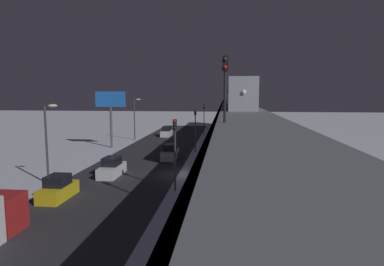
{
  "coord_description": "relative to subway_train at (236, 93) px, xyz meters",
  "views": [
    {
      "loc": [
        -4.79,
        33.91,
        8.66
      ],
      "look_at": [
        0.73,
        -19.45,
        2.1
      ],
      "focal_mm": 30.63,
      "sensor_mm": 36.0,
      "label": 1
    }
  ],
  "objects": [
    {
      "name": "sedan_yellow",
      "position": [
        15.38,
        34.68,
        -7.86
      ],
      "size": [
        1.8,
        4.03,
        1.97
      ],
      "color": "gold",
      "rests_on": "ground_plane"
    },
    {
      "name": "sedan_silver",
      "position": [
        8.98,
        17.32,
        -7.87
      ],
      "size": [
        1.91,
        4.65,
        1.97
      ],
      "rotation": [
        0.0,
        0.0,
        3.14
      ],
      "color": "#B2B2B7",
      "rests_on": "ground_plane"
    },
    {
      "name": "avenue_asphalt",
      "position": [
        12.18,
        25.69,
        -8.65
      ],
      "size": [
        11.0,
        104.94,
        0.01
      ],
      "primitive_type": "cube",
      "color": "#28282D",
      "rests_on": "ground_plane"
    },
    {
      "name": "traffic_light_near",
      "position": [
        6.08,
        31.64,
        -4.46
      ],
      "size": [
        0.32,
        0.44,
        6.4
      ],
      "color": "#2D2D2D",
      "rests_on": "ground_plane"
    },
    {
      "name": "commercial_billboard",
      "position": [
        19.8,
        9.47,
        -1.83
      ],
      "size": [
        4.8,
        0.36,
        8.9
      ],
      "color": "#4C4C51",
      "rests_on": "ground_plane"
    },
    {
      "name": "rail_signal",
      "position": [
        1.76,
        39.62,
        0.95
      ],
      "size": [
        0.36,
        0.41,
        4.0
      ],
      "color": "black",
      "rests_on": "elevated_railway"
    },
    {
      "name": "sedan_white",
      "position": [
        13.58,
        26.85,
        -7.86
      ],
      "size": [
        1.8,
        4.51,
        1.97
      ],
      "color": "silver",
      "rests_on": "ground_plane"
    },
    {
      "name": "traffic_light_far",
      "position": [
        6.08,
        -6.61,
        -4.46
      ],
      "size": [
        0.32,
        0.44,
        6.4
      ],
      "color": "#2D2D2D",
      "rests_on": "ground_plane"
    },
    {
      "name": "ground_plane",
      "position": [
        6.48,
        25.69,
        -8.66
      ],
      "size": [
        240.0,
        240.0,
        0.0
      ],
      "primitive_type": "plane",
      "color": "silver"
    },
    {
      "name": "traffic_light_mid",
      "position": [
        6.08,
        12.52,
        -4.46
      ],
      "size": [
        0.32,
        0.44,
        6.4
      ],
      "color": "#2D2D2D",
      "rests_on": "ground_plane"
    },
    {
      "name": "sedan_white_2",
      "position": [
        13.58,
        -5.13,
        -7.86
      ],
      "size": [
        1.8,
        4.12,
        1.97
      ],
      "color": "silver",
      "rests_on": "ground_plane"
    },
    {
      "name": "elevated_railway",
      "position": [
        0.09,
        25.69,
        -2.73
      ],
      "size": [
        5.0,
        104.94,
        6.88
      ],
      "color": "slate",
      "rests_on": "ground_plane"
    },
    {
      "name": "subway_train",
      "position": [
        0.0,
        0.0,
        0.0
      ],
      "size": [
        2.94,
        55.47,
        3.4
      ],
      "color": "#999EA8",
      "rests_on": "elevated_railway"
    },
    {
      "name": "street_lamp_far",
      "position": [
        18.26,
        0.69,
        -3.84
      ],
      "size": [
        1.35,
        0.44,
        7.65
      ],
      "color": "#38383D",
      "rests_on": "ground_plane"
    },
    {
      "name": "street_lamp_near",
      "position": [
        18.26,
        30.69,
        -3.84
      ],
      "size": [
        1.35,
        0.44,
        7.65
      ],
      "color": "#38383D",
      "rests_on": "ground_plane"
    }
  ]
}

